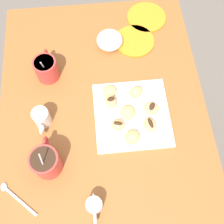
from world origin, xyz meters
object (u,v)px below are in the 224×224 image
Objects in this scene: cream_pitcher_white at (42,117)px; saucer_orange_left at (135,41)px; coffee_mug_red_right at (46,68)px; ice_cream_bowl at (110,39)px; beignet_5 at (118,125)px; saucer_orange_right at (146,17)px; beignet_0 at (151,108)px; dining_table at (104,126)px; beignet_6 at (150,125)px; beignet_3 at (128,112)px; coffee_mug_red_left at (46,162)px; beignet_7 at (136,92)px; pastry_plate_square at (132,115)px; beignet_1 at (109,91)px; chocolate_sauce_pitcher at (94,206)px; beignet_2 at (132,137)px; beignet_4 at (111,101)px.

saucer_orange_left is at bearing -49.05° from cream_pitcher_white.
coffee_mug_red_right is 1.33× the size of ice_cream_bowl.
beignet_5 is at bearing 179.16° from ice_cream_bowl.
saucer_orange_right is 3.07× the size of beignet_0.
beignet_6 is (-0.08, -0.16, 0.17)m from dining_table.
ice_cream_bowl is 0.33m from beignet_3.
coffee_mug_red_left is at bearing 152.57° from ice_cream_bowl.
coffee_mug_red_right is 0.20m from cream_pitcher_white.
beignet_7 reaches higher than dining_table.
beignet_7 is at bearing -32.81° from beignet_5.
beignet_5 is at bearing 163.72° from saucer_orange_left.
pastry_plate_square is 1.61× the size of saucer_orange_right.
ice_cream_bowl is (0.49, -0.25, -0.02)m from coffee_mug_red_left.
pastry_plate_square is 0.12m from beignet_1.
cream_pitcher_white is at bearing 27.73° from chocolate_sauce_pitcher.
ice_cream_bowl is 0.63× the size of saucer_orange_right.
beignet_7 is (0.07, 0.05, 0.00)m from beignet_0.
coffee_mug_red_left is at bearing 143.94° from saucer_orange_left.
beignet_7 is (0.06, -0.13, 0.17)m from dining_table.
dining_table is 19.46× the size of beignet_3.
pastry_plate_square is at bearing -91.31° from cream_pitcher_white.
beignet_2 is 0.07m from beignet_5.
cream_pitcher_white reaches higher than beignet_0.
dining_table is 19.88× the size of beignet_7.
beignet_6 reaches higher than saucer_orange_right.
beignet_2 is 1.20× the size of beignet_5.
coffee_mug_red_left reaches higher than ice_cream_bowl.
beignet_3 is (-0.33, 0.07, 0.03)m from saucer_orange_left.
saucer_orange_left is 0.33m from beignet_0.
cream_pitcher_white is 0.39m from beignet_6.
pastry_plate_square is 0.09m from beignet_7.
ice_cream_bowl reaches higher than beignet_3.
chocolate_sauce_pitcher is 1.66× the size of beignet_6.
coffee_mug_red_right is 0.53m from chocolate_sauce_pitcher.
beignet_4 is at bearing -176.89° from beignet_1.
ice_cream_bowl is at bearing 20.79° from beignet_0.
chocolate_sauce_pitcher is at bearing 170.37° from dining_table.
beignet_3 is 0.09m from beignet_6.
beignet_0 is (0.01, -0.07, 0.02)m from pastry_plate_square.
beignet_7 is (0.39, -0.18, 0.00)m from chocolate_sauce_pitcher.
ice_cream_bowl is 0.26m from beignet_7.
coffee_mug_red_right is 0.26m from beignet_1.
cream_pitcher_white is at bearing 78.94° from beignet_5.
beignet_5 is (-0.25, -0.25, -0.02)m from coffee_mug_red_right.
chocolate_sauce_pitcher is at bearing 143.88° from beignet_0.
cream_pitcher_white is at bearing 90.12° from beignet_0.
saucer_orange_right is 0.52m from beignet_6.
beignet_5 reaches higher than saucer_orange_right.
beignet_7 is at bearing 165.28° from saucer_orange_right.
beignet_4 is at bearing 154.49° from saucer_orange_right.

